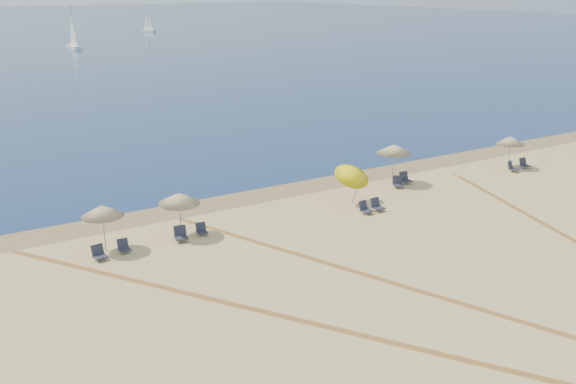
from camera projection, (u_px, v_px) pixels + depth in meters
name	position (u px, v px, depth m)	size (l,w,h in m)	color
wet_sand	(253.00, 195.00, 39.54)	(500.00, 500.00, 0.00)	olive
umbrella_1	(102.00, 211.00, 30.69)	(2.00, 2.00, 2.38)	gray
umbrella_2	(179.00, 198.00, 32.49)	(2.07, 2.10, 2.38)	gray
umbrella_3	(353.00, 173.00, 37.55)	(2.06, 2.09, 2.61)	gray
umbrella_4	(394.00, 149.00, 41.15)	(2.23, 2.23, 2.66)	gray
umbrella_5	(510.00, 140.00, 44.99)	(1.96, 1.96, 2.30)	gray
chair_2	(99.00, 253.00, 30.24)	(0.67, 0.75, 0.70)	#1D1F2E
chair_3	(124.00, 246.00, 31.10)	(0.53, 0.62, 0.63)	#1D1F2E
chair_4	(181.00, 234.00, 32.47)	(0.76, 0.84, 0.74)	#1D1F2E
chair_5	(201.00, 230.00, 33.27)	(0.61, 0.68, 0.62)	#1D1F2E
chair_6	(365.00, 208.00, 36.37)	(0.71, 0.79, 0.71)	#1D1F2E
chair_7	(377.00, 205.00, 36.82)	(0.63, 0.73, 0.72)	#1D1F2E
chair_8	(398.00, 182.00, 41.04)	(0.84, 0.89, 0.73)	#1D1F2E
chair_9	(405.00, 178.00, 41.89)	(0.67, 0.77, 0.74)	#1D1F2E
chair_10	(512.00, 167.00, 44.53)	(0.79, 0.85, 0.72)	#1D1F2E
chair_11	(524.00, 164.00, 45.43)	(0.62, 0.72, 0.69)	#1D1F2E
sailboat_1	(73.00, 36.00, 129.54)	(1.64, 5.70, 8.42)	white
sailboat_2	(148.00, 24.00, 177.80)	(2.79, 4.75, 6.90)	white
tire_tracks	(423.00, 279.00, 28.30)	(53.77, 41.35, 0.00)	tan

